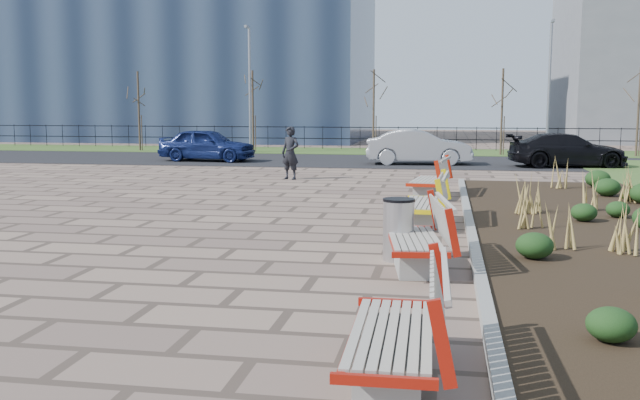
% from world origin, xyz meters
% --- Properties ---
extents(ground, '(120.00, 120.00, 0.00)m').
position_xyz_m(ground, '(0.00, 0.00, 0.00)').
color(ground, '#7B6455').
rests_on(ground, ground).
extents(planting_bed, '(4.50, 18.00, 0.10)m').
position_xyz_m(planting_bed, '(6.25, 5.00, 0.05)').
color(planting_bed, black).
rests_on(planting_bed, ground).
extents(planting_curb, '(0.16, 18.00, 0.15)m').
position_xyz_m(planting_curb, '(3.92, 5.00, 0.07)').
color(planting_curb, gray).
rests_on(planting_curb, ground).
extents(grass_verge_far, '(80.00, 5.00, 0.04)m').
position_xyz_m(grass_verge_far, '(0.00, 28.00, 0.02)').
color(grass_verge_far, '#33511E').
rests_on(grass_verge_far, ground).
extents(road, '(80.00, 7.00, 0.02)m').
position_xyz_m(road, '(0.00, 22.00, 0.01)').
color(road, black).
rests_on(road, ground).
extents(bench_a, '(0.94, 2.12, 1.00)m').
position_xyz_m(bench_a, '(3.00, -1.99, 0.50)').
color(bench_a, '#A3160A').
rests_on(bench_a, ground).
extents(bench_b, '(1.18, 2.20, 1.00)m').
position_xyz_m(bench_b, '(3.00, 2.40, 0.50)').
color(bench_b, '#B0190B').
rests_on(bench_b, ground).
extents(bench_c, '(1.01, 2.14, 1.00)m').
position_xyz_m(bench_c, '(3.00, 6.21, 0.50)').
color(bench_c, yellow).
rests_on(bench_c, ground).
extents(bench_d, '(1.16, 2.20, 1.00)m').
position_xyz_m(bench_d, '(3.00, 10.61, 0.50)').
color(bench_d, '#B01F0B').
rests_on(bench_d, ground).
extents(litter_bin, '(0.48, 0.48, 0.94)m').
position_xyz_m(litter_bin, '(2.74, 2.92, 0.47)').
color(litter_bin, '#B2B2B7').
rests_on(litter_bin, ground).
extents(pedestrian, '(0.72, 0.59, 1.69)m').
position_xyz_m(pedestrian, '(-1.45, 14.33, 0.85)').
color(pedestrian, black).
rests_on(pedestrian, ground).
extents(car_blue, '(4.12, 1.92, 1.37)m').
position_xyz_m(car_blue, '(-6.44, 20.78, 0.70)').
color(car_blue, navy).
rests_on(car_blue, road).
extents(car_silver, '(4.28, 1.85, 1.37)m').
position_xyz_m(car_silver, '(2.39, 20.66, 0.71)').
color(car_silver, '#94969B').
rests_on(car_silver, road).
extents(car_black, '(4.60, 2.37, 1.28)m').
position_xyz_m(car_black, '(8.01, 20.38, 0.66)').
color(car_black, black).
rests_on(car_black, road).
extents(tree_a, '(1.40, 1.40, 4.00)m').
position_xyz_m(tree_a, '(-12.00, 26.50, 2.04)').
color(tree_a, '#4C3D2D').
rests_on(tree_a, grass_verge_far).
extents(tree_b, '(1.40, 1.40, 4.00)m').
position_xyz_m(tree_b, '(-6.00, 26.50, 2.04)').
color(tree_b, '#4C3D2D').
rests_on(tree_b, grass_verge_far).
extents(tree_c, '(1.40, 1.40, 4.00)m').
position_xyz_m(tree_c, '(0.00, 26.50, 2.04)').
color(tree_c, '#4C3D2D').
rests_on(tree_c, grass_verge_far).
extents(tree_d, '(1.40, 1.40, 4.00)m').
position_xyz_m(tree_d, '(6.00, 26.50, 2.04)').
color(tree_d, '#4C3D2D').
rests_on(tree_d, grass_verge_far).
extents(tree_e, '(1.40, 1.40, 4.00)m').
position_xyz_m(tree_e, '(12.00, 26.50, 2.04)').
color(tree_e, '#4C3D2D').
rests_on(tree_e, grass_verge_far).
extents(lamp_west, '(0.24, 0.60, 6.00)m').
position_xyz_m(lamp_west, '(-6.00, 26.00, 3.04)').
color(lamp_west, gray).
rests_on(lamp_west, grass_verge_far).
extents(lamp_east, '(0.24, 0.60, 6.00)m').
position_xyz_m(lamp_east, '(8.00, 26.00, 3.04)').
color(lamp_east, gray).
rests_on(lamp_east, grass_verge_far).
extents(railing_fence, '(44.00, 0.10, 1.20)m').
position_xyz_m(railing_fence, '(0.00, 29.50, 0.64)').
color(railing_fence, black).
rests_on(railing_fence, grass_verge_far).
extents(building_glass, '(40.00, 14.00, 15.00)m').
position_xyz_m(building_glass, '(-22.00, 40.00, 7.50)').
color(building_glass, '#192338').
rests_on(building_glass, ground).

